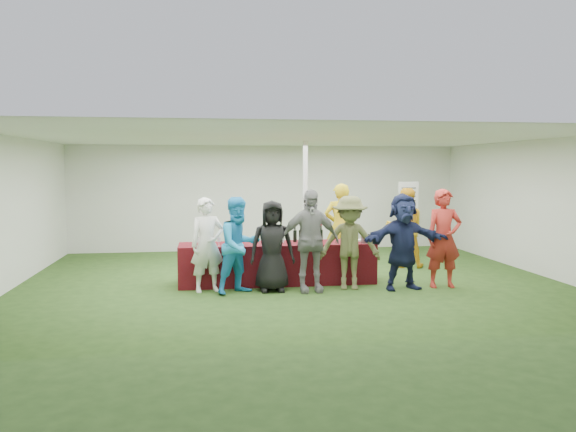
{
  "coord_description": "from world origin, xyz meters",
  "views": [
    {
      "loc": [
        -1.59,
        -10.47,
        2.15
      ],
      "look_at": [
        -0.09,
        -0.27,
        1.25
      ],
      "focal_mm": 35.0,
      "sensor_mm": 36.0,
      "label": 1
    }
  ],
  "objects": [
    {
      "name": "serving_table",
      "position": [
        -0.29,
        -0.27,
        0.38
      ],
      "size": [
        3.6,
        0.8,
        0.75
      ],
      "primitive_type": "cube",
      "color": "#54080B",
      "rests_on": "ground"
    },
    {
      "name": "water_bottle",
      "position": [
        -0.18,
        -0.19,
        0.85
      ],
      "size": [
        0.07,
        0.07,
        0.23
      ],
      "color": "silver",
      "rests_on": "serving_table"
    },
    {
      "name": "ground",
      "position": [
        0.0,
        0.0,
        0.0
      ],
      "size": [
        60.0,
        60.0,
        0.0
      ],
      "primitive_type": "plane",
      "color": "#284719",
      "rests_on": "ground"
    },
    {
      "name": "customer_6",
      "position": [
        2.61,
        -1.06,
        0.88
      ],
      "size": [
        0.66,
        0.45,
        1.76
      ],
      "primitive_type": "imported",
      "rotation": [
        0.0,
        0.0,
        -0.04
      ],
      "color": "#A6261F",
      "rests_on": "ground"
    },
    {
      "name": "customer_4",
      "position": [
        0.91,
        -0.96,
        0.83
      ],
      "size": [
        1.17,
        0.81,
        1.65
      ],
      "primitive_type": "imported",
      "rotation": [
        0.0,
        0.0,
        -0.2
      ],
      "color": "brown",
      "rests_on": "ground"
    },
    {
      "name": "wine_bottles",
      "position": [
        0.29,
        -0.13,
        0.87
      ],
      "size": [
        0.58,
        0.13,
        0.32
      ],
      "color": "black",
      "rests_on": "serving_table"
    },
    {
      "name": "customer_1",
      "position": [
        -1.03,
        -1.0,
        0.82
      ],
      "size": [
        1.01,
        0.95,
        1.65
      ],
      "primitive_type": "imported",
      "rotation": [
        0.0,
        0.0,
        0.54
      ],
      "color": "#1E90D4",
      "rests_on": "ground"
    },
    {
      "name": "customer_2",
      "position": [
        -0.46,
        -0.92,
        0.79
      ],
      "size": [
        0.77,
        0.5,
        1.58
      ],
      "primitive_type": "imported",
      "rotation": [
        0.0,
        0.0,
        -0.0
      ],
      "color": "black",
      "rests_on": "ground"
    },
    {
      "name": "wine_glasses",
      "position": [
        -0.88,
        -0.52,
        0.86
      ],
      "size": [
        2.86,
        0.11,
        0.16
      ],
      "color": "silver",
      "rests_on": "serving_table"
    },
    {
      "name": "bar_towel",
      "position": [
        1.21,
        -0.22,
        0.77
      ],
      "size": [
        0.25,
        0.18,
        0.03
      ],
      "primitive_type": "cube",
      "color": "white",
      "rests_on": "serving_table"
    },
    {
      "name": "staff_back",
      "position": [
        2.65,
        1.02,
        0.85
      ],
      "size": [
        0.96,
        0.83,
        1.7
      ],
      "primitive_type": "imported",
      "rotation": [
        0.0,
        0.0,
        2.9
      ],
      "color": "gold",
      "rests_on": "ground"
    },
    {
      "name": "tent",
      "position": [
        0.5,
        1.2,
        1.35
      ],
      "size": [
        10.0,
        10.0,
        10.0
      ],
      "color": "white",
      "rests_on": "ground"
    },
    {
      "name": "customer_0",
      "position": [
        -1.57,
        -0.79,
        0.81
      ],
      "size": [
        0.68,
        0.54,
        1.63
      ],
      "primitive_type": "imported",
      "rotation": [
        0.0,
        0.0,
        0.28
      ],
      "color": "white",
      "rests_on": "ground"
    },
    {
      "name": "customer_3",
      "position": [
        0.17,
        -1.05,
        0.89
      ],
      "size": [
        1.06,
        0.49,
        1.77
      ],
      "primitive_type": "imported",
      "rotation": [
        0.0,
        0.0,
        0.06
      ],
      "color": "slate",
      "rests_on": "ground"
    },
    {
      "name": "staff_pourer",
      "position": [
        1.15,
        0.74,
        0.91
      ],
      "size": [
        0.74,
        0.56,
        1.82
      ],
      "primitive_type": "imported",
      "rotation": [
        0.0,
        0.0,
        2.93
      ],
      "color": "gold",
      "rests_on": "ground"
    },
    {
      "name": "dump_bucket",
      "position": [
        1.36,
        -0.49,
        0.84
      ],
      "size": [
        0.24,
        0.24,
        0.18
      ],
      "primitive_type": "cylinder",
      "color": "slate",
      "rests_on": "serving_table"
    },
    {
      "name": "wine_list_sign",
      "position": [
        3.24,
        2.44,
        1.32
      ],
      "size": [
        0.5,
        0.03,
        1.8
      ],
      "color": "slate",
      "rests_on": "ground"
    },
    {
      "name": "customer_5",
      "position": [
        1.83,
        -1.11,
        0.85
      ],
      "size": [
        1.62,
        0.68,
        1.7
      ],
      "primitive_type": "imported",
      "rotation": [
        0.0,
        0.0,
        0.11
      ],
      "color": "#151C3D",
      "rests_on": "ground"
    }
  ]
}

